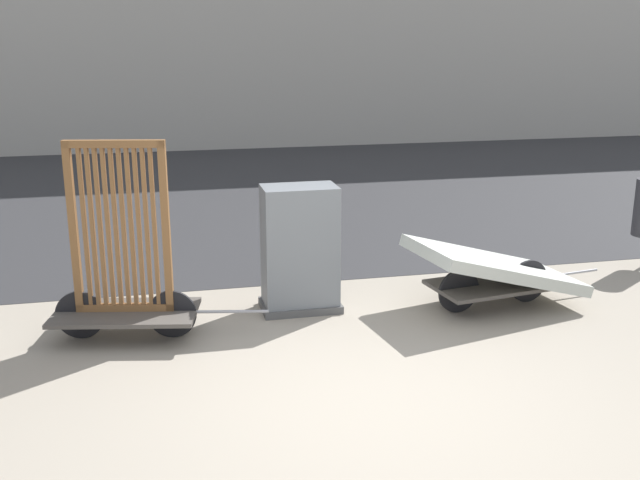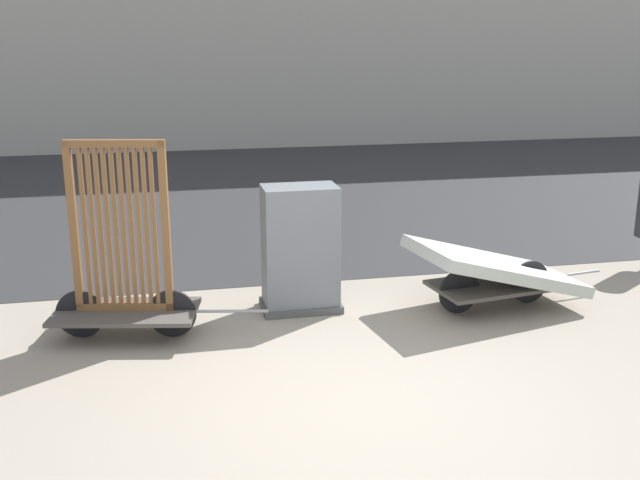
% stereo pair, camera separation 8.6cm
% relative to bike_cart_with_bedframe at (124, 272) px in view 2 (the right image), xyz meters
% --- Properties ---
extents(ground_plane, '(60.00, 60.00, 0.00)m').
position_rel_bike_cart_with_bedframe_xyz_m(ground_plane, '(1.93, -1.81, -0.67)').
color(ground_plane, gray).
extents(road_strip, '(56.00, 10.78, 0.01)m').
position_rel_bike_cart_with_bedframe_xyz_m(road_strip, '(1.93, 6.61, -0.66)').
color(road_strip, '#2D2D30').
rests_on(road_strip, ground_plane).
extents(bike_cart_with_bedframe, '(2.10, 0.99, 1.93)m').
position_rel_bike_cart_with_bedframe_xyz_m(bike_cart_with_bedframe, '(0.00, 0.00, 0.00)').
color(bike_cart_with_bedframe, '#4C4742').
rests_on(bike_cart_with_bedframe, ground_plane).
extents(bike_cart_with_mattress, '(2.34, 1.31, 0.78)m').
position_rel_bike_cart_with_bedframe_xyz_m(bike_cart_with_mattress, '(3.86, 0.00, -0.24)').
color(bike_cart_with_mattress, '#4C4742').
rests_on(bike_cart_with_mattress, ground_plane).
extents(utility_cabinet, '(0.84, 0.53, 1.35)m').
position_rel_bike_cart_with_bedframe_xyz_m(utility_cabinet, '(1.80, 0.40, -0.03)').
color(utility_cabinet, '#4C4C4C').
rests_on(utility_cabinet, ground_plane).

